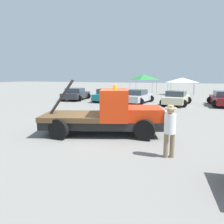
{
  "coord_description": "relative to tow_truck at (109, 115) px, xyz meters",
  "views": [
    {
      "loc": [
        4.1,
        -8.97,
        2.64
      ],
      "look_at": [
        0.5,
        0.0,
        1.05
      ],
      "focal_mm": 35.0,
      "sensor_mm": 36.0,
      "label": 1
    }
  ],
  "objects": [
    {
      "name": "ground_plane",
      "position": [
        -0.31,
        -0.11,
        -0.9
      ],
      "size": [
        160.0,
        160.0,
        0.0
      ],
      "primitive_type": "plane",
      "color": "gray"
    },
    {
      "name": "parked_car_cream",
      "position": [
        1.83,
        11.73,
        -0.25
      ],
      "size": [
        2.6,
        4.35,
        1.34
      ],
      "rotation": [
        0.0,
        0.0,
        1.49
      ],
      "color": "beige",
      "rests_on": "ground"
    },
    {
      "name": "canopy_tent_white",
      "position": [
        1.36,
        23.61,
        1.2
      ],
      "size": [
        3.43,
        3.43,
        2.44
      ],
      "color": "#9E9EA3",
      "rests_on": "ground"
    },
    {
      "name": "tow_truck",
      "position": [
        0.0,
        0.0,
        0.0
      ],
      "size": [
        5.83,
        3.73,
        2.51
      ],
      "rotation": [
        0.0,
        0.0,
        0.34
      ],
      "color": "black",
      "rests_on": "ground"
    },
    {
      "name": "canopy_tent_green",
      "position": [
        -4.43,
        24.72,
        1.62
      ],
      "size": [
        3.52,
        3.52,
        2.94
      ],
      "color": "#9E9EA3",
      "rests_on": "ground"
    },
    {
      "name": "parked_car_silver",
      "position": [
        -1.97,
        11.89,
        -0.25
      ],
      "size": [
        2.83,
        4.7,
        1.34
      ],
      "rotation": [
        0.0,
        0.0,
        1.47
      ],
      "color": "#B7B7BC",
      "rests_on": "ground"
    },
    {
      "name": "parked_car_charcoal",
      "position": [
        -9.13,
        12.16,
        -0.25
      ],
      "size": [
        2.96,
        4.57,
        1.34
      ],
      "rotation": [
        0.0,
        0.0,
        1.74
      ],
      "color": "#2D2D33",
      "rests_on": "ground"
    },
    {
      "name": "parked_car_maroon",
      "position": [
        5.8,
        12.66,
        -0.25
      ],
      "size": [
        2.64,
        4.61,
        1.34
      ],
      "rotation": [
        0.0,
        0.0,
        1.67
      ],
      "color": "maroon",
      "rests_on": "ground"
    },
    {
      "name": "person_near_truck",
      "position": [
        2.97,
        -2.02,
        0.12
      ],
      "size": [
        0.38,
        0.38,
        1.73
      ],
      "rotation": [
        0.0,
        0.0,
        1.98
      ],
      "color": "#847051",
      "rests_on": "ground"
    },
    {
      "name": "parked_car_teal",
      "position": [
        -5.38,
        12.3,
        -0.25
      ],
      "size": [
        2.65,
        4.58,
        1.34
      ],
      "rotation": [
        0.0,
        0.0,
        1.66
      ],
      "color": "#196670",
      "rests_on": "ground"
    }
  ]
}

